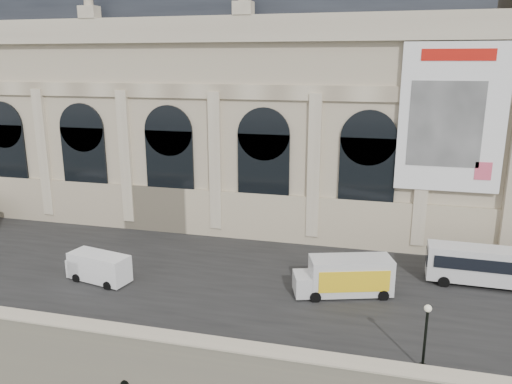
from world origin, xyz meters
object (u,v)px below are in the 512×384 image
lamp_right (425,338)px  van_c (96,267)px  bus_right (498,266)px  box_truck (345,276)px

lamp_right → van_c: bearing=165.9°
bus_right → lamp_right: 14.87m
box_truck → van_c: bearing=-173.0°
lamp_right → box_truck: bearing=120.7°
box_truck → lamp_right: (5.31, -8.96, 0.60)m
van_c → lamp_right: size_ratio=1.34×
van_c → box_truck: bearing=7.0°
box_truck → lamp_right: size_ratio=1.86×
box_truck → bus_right: bearing=20.2°
bus_right → lamp_right: (-6.57, -13.33, 0.31)m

